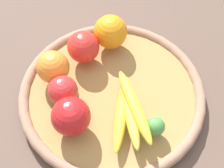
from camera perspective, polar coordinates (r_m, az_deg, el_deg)
ground_plane at (r=0.74m, az=-0.00°, el=-2.43°), size 2.40×2.40×0.00m
basket at (r=0.72m, az=-0.00°, el=-1.68°), size 0.42×0.42×0.03m
banana_bunch at (r=0.65m, az=3.00°, el=-4.56°), size 0.19×0.13×0.05m
apple_1 at (r=0.68m, az=-8.87°, el=-1.18°), size 0.09×0.09×0.06m
orange_1 at (r=0.71m, az=-10.60°, el=3.03°), size 0.09×0.09×0.07m
apple_0 at (r=0.74m, az=-5.19°, el=6.67°), size 0.11×0.11×0.08m
apple_2 at (r=0.63m, az=-7.42°, el=-5.83°), size 0.11×0.11×0.08m
orange_0 at (r=0.77m, az=-0.27°, el=9.40°), size 0.11×0.11×0.08m
lime_0 at (r=0.65m, az=7.78°, el=-7.57°), size 0.05×0.05×0.04m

